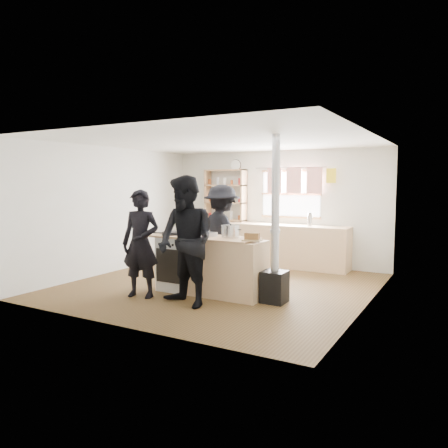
{
  "coord_description": "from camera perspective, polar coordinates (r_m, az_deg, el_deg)",
  "views": [
    {
      "loc": [
        3.74,
        -6.5,
        1.8
      ],
      "look_at": [
        0.14,
        -0.1,
        1.1
      ],
      "focal_mm": 35.0,
      "sensor_mm": 36.0,
      "label": 1
    }
  ],
  "objects": [
    {
      "name": "person_far",
      "position": [
        7.93,
        -0.28,
        -1.22
      ],
      "size": [
        1.3,
        1.04,
        1.76
      ],
      "primitive_type": "imported",
      "rotation": [
        0.0,
        0.0,
        2.75
      ],
      "color": "black",
      "rests_on": "ground"
    },
    {
      "name": "person_near_left",
      "position": [
        6.96,
        -10.83,
        -2.53
      ],
      "size": [
        0.69,
        0.53,
        1.69
      ],
      "primitive_type": "imported",
      "rotation": [
        0.0,
        0.0,
        0.21
      ],
      "color": "black",
      "rests_on": "ground"
    },
    {
      "name": "bread_board",
      "position": [
        6.55,
        3.69,
        -1.75
      ],
      "size": [
        0.31,
        0.25,
        0.12
      ],
      "color": "tan",
      "rests_on": "cooking_island"
    },
    {
      "name": "stockpot_counter",
      "position": [
        6.93,
        0.88,
        -0.94
      ],
      "size": [
        0.3,
        0.3,
        0.22
      ],
      "color": "silver",
      "rests_on": "cooking_island"
    },
    {
      "name": "ground",
      "position": [
        7.72,
        -0.54,
        -8.09
      ],
      "size": [
        5.0,
        5.0,
        0.01
      ],
      "primitive_type": "cube",
      "color": "brown",
      "rests_on": "ground"
    },
    {
      "name": "person_near_right",
      "position": [
        6.32,
        -5.01,
        -2.27
      ],
      "size": [
        1.1,
        0.97,
        1.91
      ],
      "primitive_type": "imported",
      "rotation": [
        0.0,
        0.0,
        -0.31
      ],
      "color": "black",
      "rests_on": "ground"
    },
    {
      "name": "thermos",
      "position": [
        9.21,
        11.16,
        0.57
      ],
      "size": [
        0.1,
        0.1,
        0.27
      ],
      "primitive_type": "cylinder",
      "color": "silver",
      "rests_on": "back_counter"
    },
    {
      "name": "skillet_greens",
      "position": [
        7.34,
        -6.95,
        -1.18
      ],
      "size": [
        0.36,
        0.36,
        0.05
      ],
      "color": "black",
      "rests_on": "cooking_island"
    },
    {
      "name": "roast_tray",
      "position": [
        7.11,
        -2.49,
        -1.29
      ],
      "size": [
        0.38,
        0.3,
        0.06
      ],
      "color": "silver",
      "rests_on": "cooking_island"
    },
    {
      "name": "back_counter",
      "position": [
        9.59,
        6.1,
        -2.69
      ],
      "size": [
        3.4,
        0.55,
        0.9
      ],
      "primitive_type": "cube",
      "color": "tan",
      "rests_on": "ground"
    },
    {
      "name": "stockpot_stove",
      "position": [
        7.39,
        -3.6,
        -0.74
      ],
      "size": [
        0.21,
        0.21,
        0.17
      ],
      "color": "#B3B3B5",
      "rests_on": "cooking_island"
    },
    {
      "name": "shelving_unit",
      "position": [
        10.13,
        0.17,
        3.81
      ],
      "size": [
        1.0,
        0.28,
        1.2
      ],
      "color": "tan",
      "rests_on": "back_counter"
    },
    {
      "name": "flue_heater",
      "position": [
        6.58,
        6.66,
        -4.63
      ],
      "size": [
        0.35,
        0.35,
        2.5
      ],
      "color": "black",
      "rests_on": "ground"
    },
    {
      "name": "cooking_island",
      "position": [
        7.08,
        -1.75,
        -5.41
      ],
      "size": [
        1.97,
        0.64,
        0.93
      ],
      "color": "silver",
      "rests_on": "ground"
    }
  ]
}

